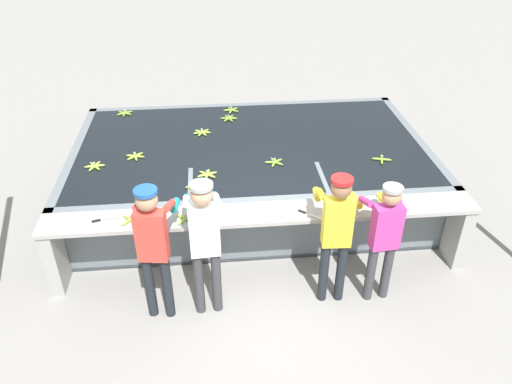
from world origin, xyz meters
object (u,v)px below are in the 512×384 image
(banana_bunch_ledge_0, at_px, (186,218))
(banana_bunch_ledge_1, at_px, (131,219))
(banana_bunch_floating_1, at_px, (275,162))
(banana_bunch_floating_3, at_px, (229,118))
(banana_bunch_floating_5, at_px, (125,113))
(worker_1, at_px, (205,236))
(banana_bunch_floating_6, at_px, (135,156))
(knife_1, at_px, (102,219))
(banana_bunch_floating_4, at_px, (382,159))
(banana_bunch_floating_0, at_px, (207,174))
(banana_bunch_floating_7, at_px, (95,166))
(knife_0, at_px, (307,214))
(worker_0, at_px, (153,241))
(worker_3, at_px, (384,232))
(banana_bunch_floating_9, at_px, (202,132))
(banana_bunch_floating_2, at_px, (196,187))
(worker_2, at_px, (336,228))
(banana_bunch_floating_8, at_px, (231,110))

(banana_bunch_ledge_0, xyz_separation_m, banana_bunch_ledge_1, (-0.63, 0.04, 0.00))
(banana_bunch_floating_1, relative_size, banana_bunch_ledge_1, 1.18)
(banana_bunch_floating_3, xyz_separation_m, banana_bunch_floating_5, (-1.72, 0.38, 0.00))
(worker_1, bearing_deg, banana_bunch_floating_6, 114.69)
(banana_bunch_floating_3, xyz_separation_m, knife_1, (-1.61, -2.69, -0.01))
(knife_1, bearing_deg, banana_bunch_floating_4, 16.48)
(banana_bunch_floating_0, distance_m, banana_bunch_floating_7, 1.58)
(worker_1, xyz_separation_m, banana_bunch_floating_1, (0.98, 1.73, -0.11))
(banana_bunch_ledge_0, xyz_separation_m, knife_0, (1.42, -0.03, -0.01))
(worker_0, bearing_deg, banana_bunch_floating_6, 101.27)
(banana_bunch_floating_0, bearing_deg, banana_bunch_floating_1, 14.64)
(worker_1, relative_size, banana_bunch_floating_1, 6.26)
(worker_0, height_order, banana_bunch_ledge_1, worker_0)
(banana_bunch_floating_4, bearing_deg, worker_3, -106.73)
(worker_3, bearing_deg, worker_1, -179.22)
(banana_bunch_ledge_0, bearing_deg, knife_1, 174.84)
(banana_bunch_floating_9, bearing_deg, worker_0, -100.66)
(worker_3, distance_m, knife_1, 3.23)
(banana_bunch_floating_3, distance_m, banana_bunch_floating_4, 2.61)
(banana_bunch_floating_0, xyz_separation_m, banana_bunch_ledge_1, (-0.89, -0.95, 0.00))
(worker_0, xyz_separation_m, banana_bunch_floating_2, (0.44, 1.20, -0.10))
(worker_2, distance_m, banana_bunch_floating_4, 1.92)
(worker_1, distance_m, banana_bunch_floating_6, 2.31)
(worker_1, height_order, banana_bunch_floating_3, worker_1)
(banana_bunch_floating_1, relative_size, banana_bunch_floating_5, 0.98)
(banana_bunch_floating_2, height_order, banana_bunch_floating_7, same)
(worker_0, relative_size, banana_bunch_floating_7, 6.06)
(worker_2, xyz_separation_m, banana_bunch_floating_0, (-1.41, 1.44, -0.08))
(banana_bunch_floating_9, height_order, knife_1, banana_bunch_floating_9)
(banana_bunch_floating_4, bearing_deg, banana_bunch_floating_3, 142.25)
(worker_1, height_order, banana_bunch_floating_4, worker_1)
(banana_bunch_floating_7, relative_size, banana_bunch_ledge_0, 1.16)
(banana_bunch_ledge_1, bearing_deg, banana_bunch_floating_5, 98.26)
(worker_0, relative_size, worker_2, 1.01)
(banana_bunch_floating_7, bearing_deg, banana_bunch_floating_3, 36.33)
(knife_1, bearing_deg, worker_3, -9.90)
(banana_bunch_floating_5, xyz_separation_m, banana_bunch_ledge_0, (1.08, -3.15, 0.00))
(banana_bunch_floating_2, xyz_separation_m, banana_bunch_ledge_1, (-0.74, -0.65, 0.00))
(banana_bunch_floating_6, xyz_separation_m, banana_bunch_ledge_0, (0.75, -1.60, 0.00))
(banana_bunch_floating_0, bearing_deg, banana_bunch_floating_3, 78.05)
(banana_bunch_floating_2, bearing_deg, banana_bunch_floating_1, 26.70)
(banana_bunch_floating_2, bearing_deg, banana_bunch_ledge_0, -99.36)
(worker_0, height_order, banana_bunch_floating_5, worker_0)
(banana_bunch_floating_2, relative_size, banana_bunch_floating_8, 1.01)
(banana_bunch_floating_6, xyz_separation_m, banana_bunch_floating_9, (0.95, 0.69, -0.00))
(worker_0, xyz_separation_m, banana_bunch_floating_7, (-0.94, 1.88, -0.10))
(worker_0, xyz_separation_m, worker_3, (2.54, 0.04, -0.11))
(banana_bunch_floating_4, xyz_separation_m, banana_bunch_floating_7, (-3.98, 0.19, -0.00))
(banana_bunch_floating_2, height_order, banana_bunch_floating_8, same)
(knife_0, height_order, knife_1, same)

